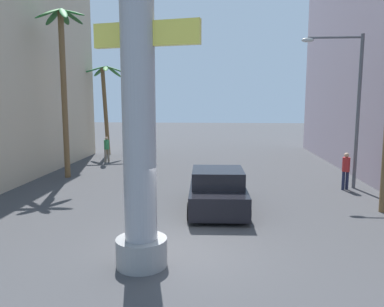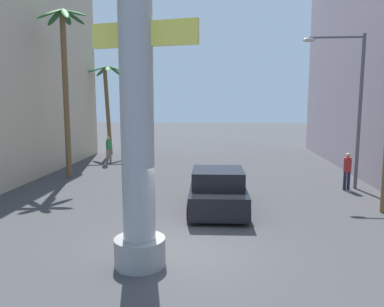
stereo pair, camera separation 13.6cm
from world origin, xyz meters
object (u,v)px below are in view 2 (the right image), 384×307
Objects in this scene: pedestrian_far_left at (109,147)px; palm_tree_far_left at (108,95)px; car_lead at (218,190)px; pedestrian_mid_right at (347,168)px; street_lamp at (351,96)px; palm_tree_mid_left at (65,68)px; neon_sign_pole at (136,68)px.

palm_tree_far_left is at bearing 106.18° from pedestrian_far_left.
pedestrian_mid_right is at bearing 30.09° from car_lead.
pedestrian_far_left is (-13.31, 6.36, -3.29)m from street_lamp.
palm_tree_mid_left is at bearing 147.13° from car_lead.
neon_sign_pole is 16.70m from pedestrian_far_left.
palm_tree_far_left is at bearing 92.31° from palm_tree_mid_left.
palm_tree_mid_left reaches higher than car_lead.
pedestrian_far_left is (-7.38, 10.13, 0.29)m from car_lead.
pedestrian_far_left is (0.96, -3.30, -3.45)m from palm_tree_far_left.
palm_tree_mid_left is 6.89m from pedestrian_far_left.
car_lead is 6.78m from pedestrian_mid_right.
palm_tree_far_left is at bearing 109.24° from neon_sign_pole.
palm_tree_mid_left is 5.11× the size of pedestrian_far_left.
neon_sign_pole is 2.24× the size of car_lead.
neon_sign_pole reaches higher than street_lamp.
street_lamp reaches higher than pedestrian_mid_right.
neon_sign_pole is at bearing -132.01° from pedestrian_mid_right.
street_lamp is at bearing -34.09° from palm_tree_far_left.
street_lamp is 14.08m from palm_tree_mid_left.
palm_tree_far_left is 4.87m from pedestrian_far_left.
palm_tree_mid_left is at bearing -87.69° from palm_tree_far_left.
palm_tree_mid_left is 8.36m from palm_tree_far_left.
palm_tree_mid_left is at bearing 120.79° from neon_sign_pole.
street_lamp is at bearing -5.74° from palm_tree_mid_left.
pedestrian_far_left is at bearing -73.82° from palm_tree_far_left.
car_lead is at bearing -147.60° from street_lamp.
palm_tree_far_left is at bearing 145.91° from street_lamp.
street_lamp reaches higher than car_lead.
pedestrian_far_left reaches higher than car_lead.
palm_tree_far_left reaches higher than car_lead.
palm_tree_mid_left is (-6.15, 10.33, 0.90)m from neon_sign_pole.
palm_tree_far_left is 3.85× the size of pedestrian_mid_right.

